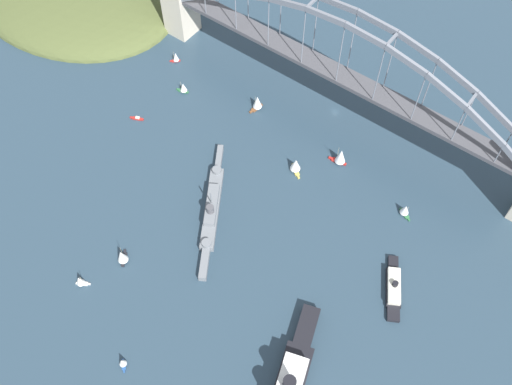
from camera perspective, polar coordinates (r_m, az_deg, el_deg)
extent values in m
plane|color=#283D4C|center=(345.10, 8.03, 8.16)|extent=(1400.00, 1400.00, 0.00)
cube|color=#47474C|center=(323.27, 8.66, 11.68)|extent=(224.37, 13.04, 2.40)
cube|color=slate|center=(298.59, 23.16, 7.56)|extent=(24.67, 1.80, 14.08)
cube|color=slate|center=(294.19, 19.79, 11.02)|extent=(24.32, 1.80, 11.02)
cube|color=slate|center=(293.96, 16.12, 14.06)|extent=(23.93, 1.80, 7.93)
cube|color=slate|center=(297.72, 12.25, 16.56)|extent=(23.50, 1.80, 4.79)
cube|color=slate|center=(305.22, 8.32, 18.45)|extent=(23.50, 1.80, 4.79)
cube|color=slate|center=(290.25, 22.28, 6.21)|extent=(24.67, 1.80, 14.08)
cube|color=slate|center=(285.72, 18.80, 9.74)|extent=(24.32, 1.80, 11.02)
cube|color=slate|center=(285.50, 15.02, 12.86)|extent=(23.93, 1.80, 7.93)
cube|color=slate|center=(289.37, 11.06, 15.43)|extent=(23.50, 1.80, 4.79)
cube|color=slate|center=(297.07, 7.06, 17.37)|extent=(23.50, 1.80, 4.79)
cube|color=slate|center=(308.32, 3.18, 18.66)|extent=(23.93, 1.80, 7.93)
cube|color=slate|center=(291.34, 21.08, 8.74)|extent=(1.40, 11.74, 1.40)
cube|color=slate|center=(290.86, 13.65, 14.87)|extent=(1.40, 11.74, 1.40)
cube|color=slate|center=(306.00, 5.75, 18.69)|extent=(1.40, 11.74, 1.40)
cylinder|color=slate|center=(306.79, 24.29, 5.01)|extent=(0.56, 0.56, 13.19)
cylinder|color=slate|center=(298.68, 23.47, 3.63)|extent=(0.56, 0.56, 13.19)
cylinder|color=slate|center=(304.01, 20.83, 7.85)|extent=(0.56, 0.56, 24.38)
cylinder|color=slate|center=(295.83, 19.90, 6.54)|extent=(0.56, 0.56, 24.38)
cylinder|color=slate|center=(304.20, 17.20, 10.50)|extent=(0.56, 0.56, 32.38)
cylinder|color=slate|center=(296.03, 16.18, 9.24)|extent=(0.56, 0.56, 32.38)
cylinder|color=slate|center=(307.30, 13.48, 12.87)|extent=(0.56, 0.56, 37.18)
cylinder|color=slate|center=(299.21, 12.38, 11.68)|extent=(0.56, 0.56, 37.18)
cylinder|color=slate|center=(313.18, 9.74, 14.91)|extent=(0.56, 0.56, 38.77)
cylinder|color=slate|center=(305.24, 8.57, 13.78)|extent=(0.56, 0.56, 38.77)
cylinder|color=slate|center=(321.67, 6.07, 16.59)|extent=(0.56, 0.56, 37.18)
cylinder|color=slate|center=(313.95, 4.84, 15.52)|extent=(0.56, 0.56, 37.18)
cylinder|color=slate|center=(332.59, 2.53, 17.91)|extent=(0.56, 0.56, 32.38)
cylinder|color=slate|center=(325.13, 1.27, 16.88)|extent=(0.56, 0.56, 32.38)
cylinder|color=slate|center=(345.74, -0.82, 18.86)|extent=(0.56, 0.56, 24.38)
cylinder|color=slate|center=(338.57, -2.08, 17.87)|extent=(0.56, 0.56, 24.38)
cylinder|color=slate|center=(354.06, -5.19, 18.54)|extent=(0.56, 0.56, 13.19)
cube|color=black|center=(270.72, 5.17, -13.46)|extent=(14.12, 21.00, 5.43)
cylinder|color=black|center=(248.45, 3.40, -18.85)|extent=(5.73, 5.73, 8.88)
cube|color=slate|center=(299.66, -4.48, -1.60)|extent=(32.74, 45.79, 3.92)
cube|color=slate|center=(317.90, -3.77, 3.48)|extent=(11.62, 15.71, 3.92)
cube|color=slate|center=(284.11, -5.27, -7.29)|extent=(12.17, 16.06, 3.92)
cube|color=slate|center=(296.69, -4.52, -1.25)|extent=(18.19, 24.05, 3.06)
cylinder|color=slate|center=(309.44, -4.01, 2.28)|extent=(5.03, 5.03, 2.20)
cylinder|color=slate|center=(285.95, -5.06, -5.17)|extent=(5.03, 5.03, 2.20)
cylinder|color=slate|center=(291.18, -4.61, -0.57)|extent=(0.60, 0.60, 10.00)
cylinder|color=#4C4C51|center=(290.97, -4.69, -1.69)|extent=(3.95, 3.95, 4.40)
cube|color=black|center=(286.63, 13.78, -9.41)|extent=(16.29, 21.46, 2.20)
cube|color=black|center=(292.57, 13.77, -6.95)|extent=(7.68, 8.42, 2.20)
cube|color=black|center=(281.23, 13.78, -11.96)|extent=(8.54, 8.91, 2.20)
cube|color=beige|center=(284.51, 13.87, -9.22)|extent=(14.52, 19.44, 2.54)
cylinder|color=black|center=(282.31, 13.97, -9.01)|extent=(2.82, 2.82, 2.40)
cylinder|color=#B7B7B2|center=(389.41, 1.01, 15.77)|extent=(2.10, 5.61, 0.90)
cylinder|color=#B7B7B2|center=(387.39, 1.37, 15.50)|extent=(2.10, 5.61, 0.90)
cylinder|color=navy|center=(388.70, 1.01, 15.89)|extent=(0.14, 0.14, 1.27)
cylinder|color=navy|center=(386.68, 1.38, 15.62)|extent=(0.14, 0.14, 1.27)
ellipsoid|color=#B21E19|center=(386.80, 1.20, 15.91)|extent=(2.85, 6.84, 1.41)
cylinder|color=navy|center=(388.33, 1.55, 16.10)|extent=(1.49, 1.08, 1.34)
cube|color=#B21E19|center=(386.83, 1.30, 16.03)|extent=(11.47, 4.16, 0.20)
cube|color=#B21E19|center=(385.23, 0.86, 15.74)|extent=(4.46, 2.02, 0.12)
cube|color=navy|center=(384.37, 0.86, 15.89)|extent=(0.36, 1.10, 1.50)
cube|color=gold|center=(314.69, 4.07, 2.19)|extent=(6.64, 5.80, 0.92)
cube|color=gold|center=(312.45, 4.33, 1.58)|extent=(2.38, 2.17, 0.92)
cube|color=gold|center=(316.97, 3.82, 2.79)|extent=(2.52, 2.35, 0.92)
cylinder|color=tan|center=(310.18, 4.16, 2.67)|extent=(0.16, 0.16, 9.50)
cone|color=white|center=(311.56, 4.05, 2.88)|extent=(8.20, 8.20, 7.60)
cube|color=black|center=(293.96, -13.28, -6.51)|extent=(5.75, 6.32, 0.83)
cube|color=black|center=(295.64, -13.19, -5.84)|extent=(2.19, 2.31, 0.83)
cube|color=black|center=(292.32, -13.38, -7.18)|extent=(2.39, 2.46, 0.83)
cylinder|color=tan|center=(289.44, -13.48, -5.94)|extent=(0.16, 0.16, 10.04)
cone|color=white|center=(289.14, -13.50, -6.28)|extent=(7.38, 7.38, 8.03)
cube|color=#B2231E|center=(344.97, -12.03, 7.37)|extent=(5.34, 3.71, 0.96)
cube|color=#B2231E|center=(346.14, -12.55, 7.45)|extent=(1.94, 1.60, 0.96)
cube|color=#B2231E|center=(343.83, -11.50, 7.29)|extent=(2.02, 1.79, 0.96)
cube|color=beige|center=(344.00, -11.96, 7.47)|extent=(2.89, 2.36, 1.06)
cube|color=silver|center=(292.97, -17.16, -8.85)|extent=(4.74, 4.01, 0.87)
cube|color=silver|center=(292.05, -16.61, -8.91)|extent=(1.70, 1.53, 0.87)
cube|color=silver|center=(293.91, -17.70, -8.78)|extent=(1.80, 1.67, 0.87)
cylinder|color=tan|center=(289.30, -17.29, -8.52)|extent=(0.16, 0.16, 7.26)
cone|color=white|center=(290.03, -17.51, -8.52)|extent=(5.57, 5.57, 5.81)
cube|color=#234C8C|center=(273.26, -13.31, -16.76)|extent=(3.97, 3.76, 0.92)
cube|color=#234C8C|center=(272.51, -13.26, -17.26)|extent=(1.45, 1.41, 0.92)
cube|color=#234C8C|center=(274.04, -13.36, -16.27)|extent=(1.56, 1.52, 0.92)
cylinder|color=tan|center=(270.09, -13.44, -16.63)|extent=(0.16, 0.16, 5.64)
cone|color=white|center=(270.69, -13.45, -16.42)|extent=(4.84, 4.84, 4.51)
cube|color=#2D6B3D|center=(308.84, 14.90, -2.18)|extent=(5.65, 4.40, 0.89)
cube|color=#2D6B3D|center=(307.72, 15.25, -2.67)|extent=(2.01, 1.71, 0.89)
cube|color=#2D6B3D|center=(309.99, 14.55, -1.69)|extent=(2.10, 1.89, 0.89)
cylinder|color=tan|center=(305.11, 15.12, -1.82)|extent=(0.16, 0.16, 7.77)
cone|color=white|center=(305.93, 14.95, -1.65)|extent=(6.37, 6.37, 6.22)
cube|color=#B2231E|center=(374.80, -8.23, 13.12)|extent=(4.38, 4.21, 0.72)
cube|color=#B2231E|center=(375.02, -8.66, 13.08)|extent=(1.61, 1.58, 0.72)
cube|color=#B2231E|center=(374.60, -7.81, 13.15)|extent=(1.73, 1.71, 0.72)
cylinder|color=tan|center=(372.08, -8.36, 13.56)|extent=(0.16, 0.16, 7.34)
cone|color=white|center=(372.24, -8.17, 13.53)|extent=(5.31, 5.31, 5.87)
cube|color=brown|center=(342.77, -0.01, 8.55)|extent=(3.83, 6.39, 0.93)
cube|color=brown|center=(341.00, -0.51, 8.21)|extent=(1.59, 2.19, 0.93)
cube|color=brown|center=(344.57, 0.48, 8.88)|extent=(1.84, 2.24, 0.93)
cylinder|color=tan|center=(338.38, -0.08, 9.13)|extent=(0.16, 0.16, 10.24)
cone|color=white|center=(339.55, 0.14, 9.22)|extent=(6.41, 6.41, 8.19)
cube|color=#B2231E|center=(321.26, 8.27, 3.19)|extent=(6.82, 3.66, 1.01)
cube|color=#B2231E|center=(321.94, 7.57, 3.49)|extent=(2.32, 1.54, 1.01)
cube|color=#B2231E|center=(320.64, 8.98, 2.89)|extent=(2.36, 1.78, 1.01)
cylinder|color=tan|center=(316.27, 8.32, 3.91)|extent=(0.16, 0.16, 11.75)
cone|color=white|center=(316.45, 8.62, 3.71)|extent=(6.77, 6.77, 9.40)
cube|color=#2D6B3D|center=(355.30, -7.48, 10.21)|extent=(5.18, 3.49, 1.09)
cube|color=#2D6B3D|center=(356.46, -7.95, 10.33)|extent=(1.80, 1.42, 1.09)
cube|color=#2D6B3D|center=(354.16, -7.02, 10.09)|extent=(1.86, 1.62, 1.09)
cylinder|color=tan|center=(352.51, -7.61, 10.68)|extent=(0.16, 0.16, 7.07)
cone|color=white|center=(352.26, -7.40, 10.59)|extent=(5.36, 5.36, 5.66)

